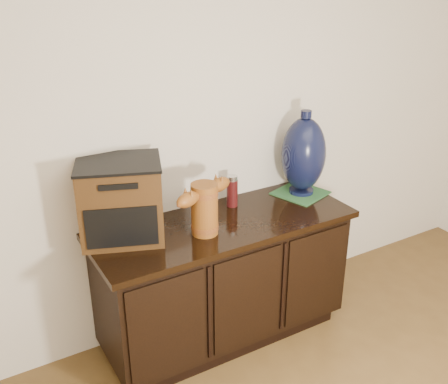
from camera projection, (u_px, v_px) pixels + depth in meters
sideboard at (224, 279)px, 2.99m from camera, size 1.46×0.56×0.75m
terracotta_vessel at (204, 206)px, 2.66m from camera, size 0.39×0.20×0.28m
tv_radio at (121, 200)px, 2.61m from camera, size 0.50×0.45×0.41m
green_mat at (300, 193)px, 3.19m from camera, size 0.34×0.34×0.01m
lamp_base at (304, 155)px, 3.09m from camera, size 0.33×0.33×0.51m
spray_can at (232, 191)px, 2.99m from camera, size 0.06×0.06×0.19m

